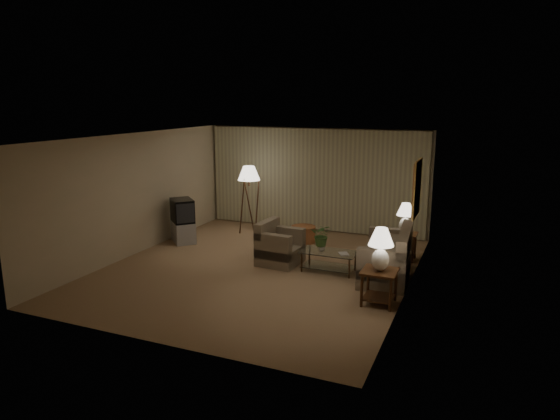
{
  "coord_description": "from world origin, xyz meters",
  "views": [
    {
      "loc": [
        4.17,
        -8.87,
        3.42
      ],
      "look_at": [
        0.21,
        0.6,
        1.13
      ],
      "focal_mm": 32.0,
      "sensor_mm": 36.0,
      "label": 1
    }
  ],
  "objects_px": {
    "sofa": "(386,258)",
    "table_lamp_far": "(405,215)",
    "coffee_table": "(329,258)",
    "armchair": "(280,247)",
    "vase": "(322,247)",
    "side_table_far": "(404,242)",
    "tv_cabinet": "(183,232)",
    "floor_lamp": "(249,198)",
    "side_table_near": "(379,281)",
    "table_lamp_near": "(381,245)",
    "crt_tv": "(182,211)",
    "ottoman": "(303,234)"
  },
  "relations": [
    {
      "from": "vase",
      "to": "tv_cabinet",
      "type": "bearing_deg",
      "value": 169.6
    },
    {
      "from": "sofa",
      "to": "ottoman",
      "type": "relative_size",
      "value": 3.21
    },
    {
      "from": "crt_tv",
      "to": "ottoman",
      "type": "distance_m",
      "value": 2.99
    },
    {
      "from": "table_lamp_near",
      "to": "floor_lamp",
      "type": "relative_size",
      "value": 0.42
    },
    {
      "from": "table_lamp_near",
      "to": "ottoman",
      "type": "xyz_separation_m",
      "value": [
        -2.48,
        3.05,
        -0.84
      ]
    },
    {
      "from": "table_lamp_far",
      "to": "floor_lamp",
      "type": "xyz_separation_m",
      "value": [
        -4.06,
        0.69,
        -0.07
      ]
    },
    {
      "from": "side_table_far",
      "to": "floor_lamp",
      "type": "height_order",
      "value": "floor_lamp"
    },
    {
      "from": "sofa",
      "to": "side_table_far",
      "type": "xyz_separation_m",
      "value": [
        0.15,
        1.25,
        0.01
      ]
    },
    {
      "from": "sofa",
      "to": "tv_cabinet",
      "type": "height_order",
      "value": "sofa"
    },
    {
      "from": "table_lamp_far",
      "to": "coffee_table",
      "type": "relative_size",
      "value": 0.58
    },
    {
      "from": "side_table_near",
      "to": "floor_lamp",
      "type": "bearing_deg",
      "value": 140.96
    },
    {
      "from": "side_table_far",
      "to": "coffee_table",
      "type": "relative_size",
      "value": 0.53
    },
    {
      "from": "tv_cabinet",
      "to": "ottoman",
      "type": "xyz_separation_m",
      "value": [
        2.72,
        1.11,
        -0.05
      ]
    },
    {
      "from": "coffee_table",
      "to": "side_table_far",
      "type": "bearing_deg",
      "value": 46.55
    },
    {
      "from": "side_table_far",
      "to": "crt_tv",
      "type": "height_order",
      "value": "crt_tv"
    },
    {
      "from": "sofa",
      "to": "coffee_table",
      "type": "xyz_separation_m",
      "value": [
        -1.13,
        -0.1,
        -0.11
      ]
    },
    {
      "from": "armchair",
      "to": "ottoman",
      "type": "distance_m",
      "value": 1.74
    },
    {
      "from": "sofa",
      "to": "crt_tv",
      "type": "height_order",
      "value": "crt_tv"
    },
    {
      "from": "table_lamp_near",
      "to": "ottoman",
      "type": "bearing_deg",
      "value": 129.13
    },
    {
      "from": "sofa",
      "to": "armchair",
      "type": "relative_size",
      "value": 1.97
    },
    {
      "from": "sofa",
      "to": "ottoman",
      "type": "height_order",
      "value": "sofa"
    },
    {
      "from": "tv_cabinet",
      "to": "floor_lamp",
      "type": "relative_size",
      "value": 0.49
    },
    {
      "from": "side_table_near",
      "to": "crt_tv",
      "type": "relative_size",
      "value": 0.75
    },
    {
      "from": "floor_lamp",
      "to": "armchair",
      "type": "bearing_deg",
      "value": -49.44
    },
    {
      "from": "sofa",
      "to": "table_lamp_far",
      "type": "xyz_separation_m",
      "value": [
        0.15,
        1.25,
        0.6
      ]
    },
    {
      "from": "table_lamp_far",
      "to": "vase",
      "type": "bearing_deg",
      "value": -136.63
    },
    {
      "from": "side_table_far",
      "to": "coffee_table",
      "type": "bearing_deg",
      "value": -133.45
    },
    {
      "from": "crt_tv",
      "to": "armchair",
      "type": "bearing_deg",
      "value": 31.28
    },
    {
      "from": "floor_lamp",
      "to": "vase",
      "type": "relative_size",
      "value": 12.1
    },
    {
      "from": "coffee_table",
      "to": "floor_lamp",
      "type": "bearing_deg",
      "value": 143.72
    },
    {
      "from": "side_table_near",
      "to": "ottoman",
      "type": "relative_size",
      "value": 1.01
    },
    {
      "from": "sofa",
      "to": "ottoman",
      "type": "xyz_separation_m",
      "value": [
        -2.33,
        1.7,
        -0.19
      ]
    },
    {
      "from": "table_lamp_far",
      "to": "ottoman",
      "type": "distance_m",
      "value": 2.64
    },
    {
      "from": "side_table_near",
      "to": "coffee_table",
      "type": "relative_size",
      "value": 0.53
    },
    {
      "from": "armchair",
      "to": "table_lamp_near",
      "type": "relative_size",
      "value": 1.31
    },
    {
      "from": "sofa",
      "to": "side_table_far",
      "type": "bearing_deg",
      "value": 168.51
    },
    {
      "from": "coffee_table",
      "to": "crt_tv",
      "type": "xyz_separation_m",
      "value": [
        -3.92,
        0.69,
        0.5
      ]
    },
    {
      "from": "side_table_near",
      "to": "floor_lamp",
      "type": "relative_size",
      "value": 0.34
    },
    {
      "from": "armchair",
      "to": "table_lamp_near",
      "type": "distance_m",
      "value": 2.8
    },
    {
      "from": "floor_lamp",
      "to": "crt_tv",
      "type": "bearing_deg",
      "value": -130.36
    },
    {
      "from": "sofa",
      "to": "table_lamp_far",
      "type": "height_order",
      "value": "table_lamp_far"
    },
    {
      "from": "side_table_near",
      "to": "vase",
      "type": "distance_m",
      "value": 1.9
    },
    {
      "from": "table_lamp_far",
      "to": "side_table_near",
      "type": "bearing_deg",
      "value": -90.0
    },
    {
      "from": "ottoman",
      "to": "side_table_far",
      "type": "bearing_deg",
      "value": -10.29
    },
    {
      "from": "coffee_table",
      "to": "tv_cabinet",
      "type": "relative_size",
      "value": 1.3
    },
    {
      "from": "table_lamp_near",
      "to": "floor_lamp",
      "type": "distance_m",
      "value": 5.22
    },
    {
      "from": "side_table_far",
      "to": "coffee_table",
      "type": "height_order",
      "value": "side_table_far"
    },
    {
      "from": "armchair",
      "to": "tv_cabinet",
      "type": "bearing_deg",
      "value": 81.64
    },
    {
      "from": "table_lamp_far",
      "to": "side_table_far",
      "type": "bearing_deg",
      "value": 18.43
    },
    {
      "from": "armchair",
      "to": "crt_tv",
      "type": "distance_m",
      "value": 2.93
    }
  ]
}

